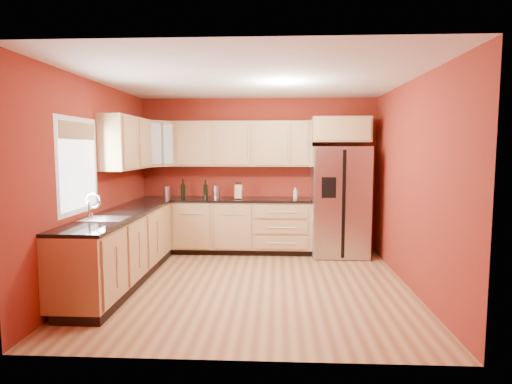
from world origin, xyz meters
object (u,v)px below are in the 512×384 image
(wine_bottle_a, at_px, (206,189))
(soap_dispenser, at_px, (295,193))
(refrigerator, at_px, (339,201))
(knife_block, at_px, (239,192))
(canister_left, at_px, (167,192))

(wine_bottle_a, xyz_separation_m, soap_dispenser, (1.50, -0.06, -0.06))
(wine_bottle_a, distance_m, soap_dispenser, 1.50)
(refrigerator, relative_size, knife_block, 7.86)
(refrigerator, height_order, canister_left, refrigerator)
(refrigerator, relative_size, canister_left, 9.26)
(knife_block, bearing_deg, soap_dispenser, 7.11)
(soap_dispenser, bearing_deg, knife_block, -178.27)
(wine_bottle_a, bearing_deg, refrigerator, -2.60)
(canister_left, height_order, wine_bottle_a, wine_bottle_a)
(canister_left, distance_m, soap_dispenser, 2.15)
(wine_bottle_a, bearing_deg, soap_dispenser, -2.12)
(wine_bottle_a, relative_size, knife_block, 1.36)
(refrigerator, bearing_deg, knife_block, 179.41)
(wine_bottle_a, height_order, knife_block, wine_bottle_a)
(canister_left, height_order, knife_block, knife_block)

